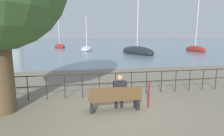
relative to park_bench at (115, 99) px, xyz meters
The scene contains 12 objects.
ground_plane 0.44m from the park_bench, 90.00° to the left, with size 1000.00×1000.00×0.00m, color #7A705B.
harbor_water 158.32m from the park_bench, 90.00° to the left, with size 600.00×300.00×0.01m.
park_bench is the anchor object (origin of this frame).
seated_person_left 0.33m from the park_bench, 22.10° to the left, with size 0.46×0.35×1.28m.
promenade_railing 1.66m from the park_bench, 90.00° to the left, with size 12.47×0.04×1.05m.
closed_umbrella 1.27m from the park_bench, ahead, with size 0.09×0.09×1.03m.
sailboat_0 31.44m from the park_bench, 49.48° to the left, with size 2.09×6.13×10.27m.
sailboat_1 31.17m from the park_bench, 89.24° to the left, with size 3.18×8.99×7.45m.
sailboat_3 22.53m from the park_bench, 69.30° to the left, with size 4.65×8.10×9.05m.
sailboat_4 41.13m from the park_bench, 98.40° to the left, with size 3.98×5.74×10.57m.
sailboat_5 45.07m from the park_bench, 112.47° to the left, with size 2.40×8.34×10.76m.
harbor_lighthouse 84.07m from the park_bench, 110.07° to the left, with size 5.57×5.57×23.93m.
Camera 1 is at (-1.19, -5.79, 2.56)m, focal length 28.00 mm.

